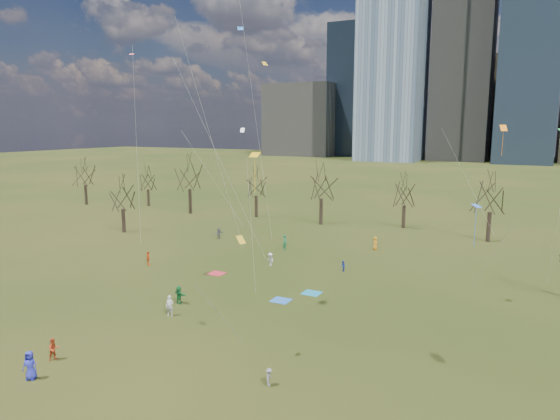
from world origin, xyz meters
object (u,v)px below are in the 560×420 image
at_px(person_1, 170,306).
at_px(person_4, 148,258).
at_px(blanket_crimson, 217,273).
at_px(blanket_navy, 281,300).
at_px(blanket_teal, 312,293).
at_px(person_2, 54,349).
at_px(person_0, 30,365).

height_order(person_1, person_4, person_1).
height_order(blanket_crimson, person_4, person_4).
xyz_separation_m(blanket_navy, person_4, (-17.91, 3.48, 0.76)).
relative_size(blanket_navy, person_4, 1.04).
bearing_deg(blanket_navy, person_4, 169.01).
bearing_deg(person_1, blanket_navy, 25.93).
xyz_separation_m(blanket_teal, person_2, (-9.80, -19.56, 0.73)).
bearing_deg(person_0, person_1, 63.81).
distance_m(person_2, person_4, 22.31).
bearing_deg(blanket_teal, person_4, 178.52).
height_order(blanket_navy, blanket_crimson, same).
xyz_separation_m(blanket_crimson, person_2, (1.36, -20.81, 0.73)).
bearing_deg(person_0, blanket_crimson, 73.74).
distance_m(blanket_navy, person_1, 9.60).
xyz_separation_m(person_0, person_1, (0.91, 11.83, -0.05)).
bearing_deg(blanket_crimson, person_4, -174.93).
bearing_deg(person_2, blanket_teal, -5.30).
xyz_separation_m(blanket_navy, person_2, (-8.16, -16.59, 0.73)).
bearing_deg(blanket_crimson, blanket_navy, -23.93).
distance_m(blanket_teal, blanket_crimson, 11.23).
height_order(person_0, person_2, person_0).
relative_size(blanket_navy, person_0, 0.89).
xyz_separation_m(person_0, person_2, (-0.89, 2.38, -0.15)).
height_order(blanket_teal, blanket_navy, same).
bearing_deg(person_4, person_2, 154.26).
relative_size(person_2, person_4, 0.96).
bearing_deg(person_0, blanket_navy, 47.24).
xyz_separation_m(blanket_teal, person_1, (-8.00, -10.12, 0.83)).
xyz_separation_m(person_1, person_2, (-1.80, -9.45, -0.10)).
bearing_deg(person_1, blanket_crimson, 83.15).
bearing_deg(blanket_navy, person_0, -110.97).
distance_m(blanket_teal, blanket_navy, 3.39).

